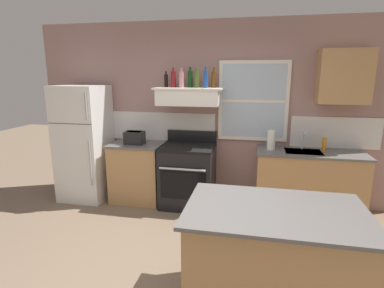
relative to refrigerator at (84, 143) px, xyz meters
The scene contains 19 objects.
back_wall 2.02m from the refrigerator, 11.29° to the left, with size 5.40×0.11×2.70m.
refrigerator is the anchor object (origin of this frame).
counter_left_of_stove 0.95m from the refrigerator, ahead, with size 0.79×0.63×0.91m.
toaster 0.85m from the refrigerator, ahead, with size 0.30×0.20×0.19m.
stove_range 1.70m from the refrigerator, ahead, with size 0.76×0.69×1.09m.
range_hood_shelf 1.81m from the refrigerator, ahead, with size 0.96×0.52×0.24m.
bottle_balsamic_dark 1.62m from the refrigerator, ahead, with size 0.06×0.06×0.23m.
bottle_red_label_wine 1.72m from the refrigerator, ahead, with size 0.07×0.07×0.28m.
bottle_rose_pink 1.83m from the refrigerator, ahead, with size 0.07×0.07×0.27m.
bottle_dark_green_wine 1.93m from the refrigerator, ahead, with size 0.07×0.07×0.29m.
bottle_olive_oil_square 2.02m from the refrigerator, ahead, with size 0.06×0.06×0.28m.
bottle_blue_liqueur 2.13m from the refrigerator, ahead, with size 0.07×0.07×0.29m.
bottle_amber_wine 2.23m from the refrigerator, ahead, with size 0.07×0.07×0.28m.
counter_right_with_sink 3.38m from the refrigerator, ahead, with size 1.43×0.63×0.91m.
sink_faucet 3.26m from the refrigerator, ahead, with size 0.03×0.17×0.28m.
paper_towel_roll 2.83m from the refrigerator, ahead, with size 0.11×0.11×0.27m, color white.
dish_soap_bottle 3.54m from the refrigerator, ahead, with size 0.06×0.06×0.18m, color orange.
kitchen_island 3.40m from the refrigerator, 34.36° to the right, with size 1.40×0.90×0.91m.
upper_cabinet_right 3.84m from the refrigerator, ahead, with size 0.64×0.32×0.70m.
Camera 1 is at (0.69, -2.34, 1.93)m, focal length 28.47 mm.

